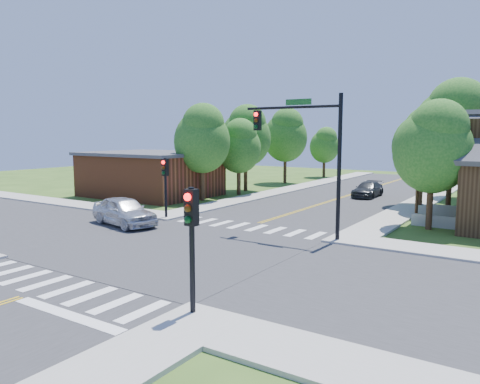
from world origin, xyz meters
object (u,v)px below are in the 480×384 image
Objects in this scene: signal_pole_se at (191,227)px; signal_pole_nw at (165,177)px; car_silver at (124,212)px; car_dgrey at (368,190)px; signal_mast_ne at (307,142)px.

signal_pole_se is 15.84m from signal_pole_nw.
signal_pole_nw reaches higher than car_silver.
car_silver is 21.04m from car_dgrey.
signal_pole_se is 0.73× the size of car_silver.
signal_mast_ne reaches higher than car_dgrey.
signal_pole_se is 1.00× the size of signal_pole_nw.
signal_pole_se reaches higher than car_silver.
car_silver is (-11.77, 8.32, -1.83)m from signal_pole_se.
signal_pole_nw is 0.73× the size of car_silver.
signal_pole_nw is (-9.51, -0.01, -2.19)m from signal_mast_ne.
signal_mast_ne is 1.66× the size of car_dgrey.
signal_pole_se is at bearing -111.62° from car_silver.
car_silver is (-0.57, -2.88, -1.83)m from signal_pole_nw.
signal_mast_ne reaches higher than signal_pole_se.
car_dgrey is (-2.23, 16.62, -4.23)m from signal_mast_ne.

